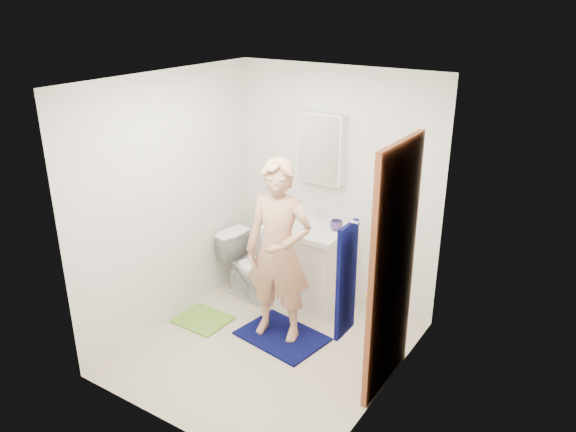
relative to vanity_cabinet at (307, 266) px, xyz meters
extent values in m
cube|color=beige|center=(0.15, -0.91, -0.41)|extent=(2.20, 2.40, 0.02)
cube|color=white|center=(0.15, -0.91, 2.01)|extent=(2.20, 2.40, 0.02)
cube|color=white|center=(0.15, 0.30, 0.80)|extent=(2.20, 0.02, 2.40)
cube|color=white|center=(0.15, -2.12, 0.80)|extent=(2.20, 0.02, 2.40)
cube|color=white|center=(-0.96, -0.91, 0.80)|extent=(0.02, 2.40, 2.40)
cube|color=white|center=(1.26, -0.91, 0.80)|extent=(0.02, 2.40, 2.40)
cube|color=white|center=(0.00, 0.00, 0.00)|extent=(0.75, 0.55, 0.80)
cube|color=white|center=(0.00, 0.00, 0.43)|extent=(0.79, 0.59, 0.05)
cylinder|color=white|center=(0.00, 0.00, 0.44)|extent=(0.40, 0.40, 0.03)
cylinder|color=silver|center=(0.00, 0.18, 0.51)|extent=(0.03, 0.03, 0.12)
cube|color=white|center=(0.00, 0.22, 1.20)|extent=(0.50, 0.12, 0.70)
cube|color=white|center=(0.00, 0.16, 1.20)|extent=(0.46, 0.01, 0.66)
cube|color=#A2542C|center=(1.22, -0.76, 0.62)|extent=(0.05, 0.80, 2.05)
sphere|color=gold|center=(1.18, -1.08, 0.55)|extent=(0.07, 0.07, 0.07)
cube|color=#060A41|center=(1.18, -1.48, 0.85)|extent=(0.03, 0.24, 0.80)
cylinder|color=silver|center=(1.22, -1.48, 1.27)|extent=(0.06, 0.02, 0.02)
imported|color=white|center=(-0.54, -0.24, -0.05)|extent=(0.73, 0.48, 0.70)
cube|color=#060A41|center=(0.15, -0.71, -0.39)|extent=(0.85, 0.67, 0.02)
cube|color=#72AD39|center=(-0.66, -0.89, -0.39)|extent=(0.51, 0.44, 0.02)
imported|color=#C5785C|center=(-0.25, -0.06, 0.54)|extent=(0.10, 0.10, 0.17)
imported|color=#50397E|center=(0.28, 0.06, 0.50)|extent=(0.13, 0.13, 0.10)
imported|color=tan|center=(0.11, -0.69, 0.47)|extent=(0.69, 0.52, 1.70)
camera|label=1|loc=(2.64, -4.44, 2.61)|focal=35.00mm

